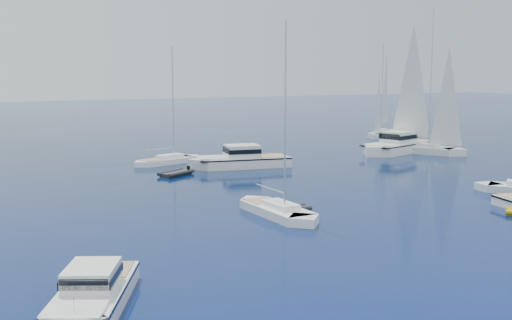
{
  "coord_description": "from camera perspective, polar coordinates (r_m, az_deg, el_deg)",
  "views": [
    {
      "loc": [
        -28.17,
        -28.85,
        10.81
      ],
      "look_at": [
        -2.09,
        24.81,
        2.2
      ],
      "focal_mm": 43.97,
      "sensor_mm": 36.0,
      "label": 1
    }
  ],
  "objects": [
    {
      "name": "sailboat_sails_far",
      "position": [
        105.5,
        11.45,
        2.17
      ],
      "size": [
        10.18,
        8.61,
        15.66
      ],
      "primitive_type": null,
      "rotation": [
        0.0,
        0.0,
        2.21
      ],
      "color": "white",
      "rests_on": "ground"
    },
    {
      "name": "sailboat_sails_r",
      "position": [
        85.2,
        14.56,
        0.66
      ],
      "size": [
        9.35,
        13.23,
        19.41
      ],
      "primitive_type": null,
      "rotation": [
        0.0,
        0.0,
        3.64
      ],
      "color": "white",
      "rests_on": "ground"
    },
    {
      "name": "ground",
      "position": [
        41.74,
        17.9,
        -7.2
      ],
      "size": [
        400.0,
        400.0,
        0.0
      ],
      "primitive_type": "plane",
      "color": "navy",
      "rests_on": "ground"
    },
    {
      "name": "tender_grey_near",
      "position": [
        48.24,
        3.28,
        -4.75
      ],
      "size": [
        2.96,
        1.75,
        0.95
      ],
      "primitive_type": null,
      "rotation": [
        0.0,
        0.0,
        4.69
      ],
      "color": "black",
      "rests_on": "ground"
    },
    {
      "name": "motor_cruiser_centre",
      "position": [
        70.02,
        -1.48,
        -0.67
      ],
      "size": [
        12.75,
        5.72,
        3.23
      ],
      "primitive_type": null,
      "rotation": [
        0.0,
        0.0,
        1.41
      ],
      "color": "silver",
      "rests_on": "ground"
    },
    {
      "name": "motor_cruiser_distant",
      "position": [
        84.43,
        12.68,
        0.65
      ],
      "size": [
        14.4,
        8.3,
        3.62
      ],
      "primitive_type": null,
      "rotation": [
        0.0,
        0.0,
        1.89
      ],
      "color": "white",
      "rests_on": "ground"
    },
    {
      "name": "motor_cruiser_far_r",
      "position": [
        84.26,
        12.23,
        0.65
      ],
      "size": [
        7.19,
        4.07,
        1.8
      ],
      "primitive_type": null,
      "rotation": [
        0.0,
        0.0,
        4.41
      ],
      "color": "silver",
      "rests_on": "ground"
    },
    {
      "name": "motor_cruiser_left",
      "position": [
        30.31,
        -14.68,
        -12.96
      ],
      "size": [
        6.72,
        9.98,
        2.53
      ],
      "primitive_type": null,
      "rotation": [
        0.0,
        0.0,
        2.71
      ],
      "color": "white",
      "rests_on": "ground"
    },
    {
      "name": "tender_grey_far",
      "position": [
        65.23,
        -7.29,
        -1.39
      ],
      "size": [
        4.58,
        3.93,
        0.95
      ],
      "primitive_type": null,
      "rotation": [
        0.0,
        0.0,
        2.11
      ],
      "color": "black",
      "rests_on": "ground"
    },
    {
      "name": "sailboat_centre",
      "position": [
        73.54,
        -8.05,
        -0.32
      ],
      "size": [
        9.85,
        5.4,
        14.05
      ],
      "primitive_type": null,
      "rotation": [
        0.0,
        0.0,
        5.04
      ],
      "color": "white",
      "rests_on": "ground"
    },
    {
      "name": "sailboat_fore",
      "position": [
        47.16,
        1.96,
        -5.04
      ],
      "size": [
        3.24,
        10.22,
        14.82
      ],
      "primitive_type": null,
      "rotation": [
        0.0,
        0.0,
        3.2
      ],
      "color": "white",
      "rests_on": "ground"
    }
  ]
}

